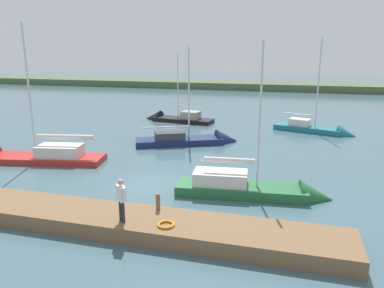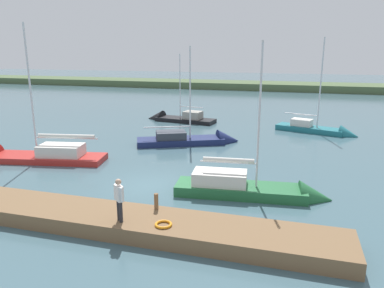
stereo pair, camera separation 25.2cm
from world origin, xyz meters
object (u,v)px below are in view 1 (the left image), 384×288
at_px(mooring_post_far, 158,202).
at_px(person_on_dock, 121,197).
at_px(sailboat_far_left, 172,120).
at_px(sailboat_near_dock, 25,159).
at_px(life_ring_buoy, 166,225).
at_px(sailboat_behind_pier, 318,131).
at_px(sailboat_far_right, 257,192).
at_px(sailboat_outer_mooring, 195,141).

distance_m(mooring_post_far, person_on_dock, 1.80).
height_order(sailboat_far_left, person_on_dock, sailboat_far_left).
bearing_deg(sailboat_near_dock, mooring_post_far, 142.11).
distance_m(life_ring_buoy, sailboat_behind_pier, 22.13).
bearing_deg(life_ring_buoy, sailboat_far_left, -72.48).
bearing_deg(person_on_dock, sailboat_behind_pier, -160.91).
height_order(life_ring_buoy, person_on_dock, person_on_dock).
bearing_deg(sailboat_far_left, sailboat_near_dock, 80.73).
bearing_deg(sailboat_near_dock, person_on_dock, 134.65).
relative_size(life_ring_buoy, sailboat_far_right, 0.08).
relative_size(mooring_post_far, sailboat_far_right, 0.08).
height_order(mooring_post_far, sailboat_outer_mooring, sailboat_outer_mooring).
xyz_separation_m(life_ring_buoy, sailboat_far_right, (-2.91, -5.34, -0.49)).
bearing_deg(life_ring_buoy, mooring_post_far, -58.78).
distance_m(sailboat_far_left, person_on_dock, 23.72).
bearing_deg(sailboat_near_dock, sailboat_far_left, -117.72).
height_order(sailboat_near_dock, person_on_dock, sailboat_near_dock).
bearing_deg(sailboat_outer_mooring, person_on_dock, -110.67).
xyz_separation_m(mooring_post_far, sailboat_far_right, (-3.70, -4.04, -0.78)).
bearing_deg(life_ring_buoy, sailboat_near_dock, -30.98).
distance_m(sailboat_far_left, sailboat_near_dock, 16.38).
bearing_deg(sailboat_far_right, sailboat_near_dock, 166.81).
bearing_deg(person_on_dock, sailboat_far_left, -125.64).
relative_size(mooring_post_far, sailboat_behind_pier, 0.08).
distance_m(sailboat_behind_pier, sailboat_near_dock, 23.41).
distance_m(mooring_post_far, sailboat_outer_mooring, 13.48).
relative_size(life_ring_buoy, person_on_dock, 0.39).
bearing_deg(mooring_post_far, sailboat_far_right, -132.49).
xyz_separation_m(mooring_post_far, sailboat_behind_pier, (-7.52, -19.77, -0.81)).
xyz_separation_m(sailboat_outer_mooring, sailboat_behind_pier, (-9.45, -6.46, -0.03)).
height_order(mooring_post_far, sailboat_far_left, sailboat_far_left).
bearing_deg(sailboat_far_right, sailboat_behind_pier, 70.66).
bearing_deg(sailboat_behind_pier, sailboat_outer_mooring, -127.82).
bearing_deg(sailboat_outer_mooring, sailboat_behind_pier, 9.85).
height_order(life_ring_buoy, sailboat_behind_pier, sailboat_behind_pier).
relative_size(life_ring_buoy, sailboat_outer_mooring, 0.08).
relative_size(mooring_post_far, sailboat_outer_mooring, 0.08).
distance_m(sailboat_far_left, sailboat_outer_mooring, 9.48).
height_order(sailboat_behind_pier, sailboat_near_dock, sailboat_near_dock).
xyz_separation_m(life_ring_buoy, sailboat_outer_mooring, (2.71, -14.61, -0.49)).
relative_size(mooring_post_far, sailboat_near_dock, 0.07).
xyz_separation_m(sailboat_outer_mooring, sailboat_far_right, (-5.63, 9.28, -0.00)).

